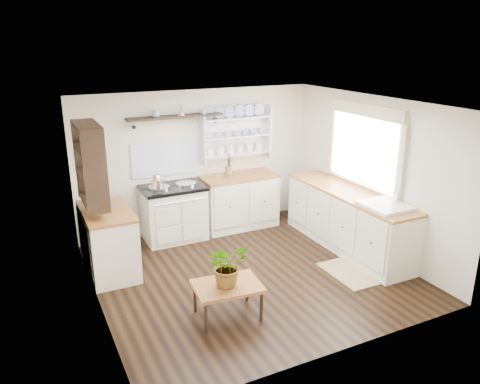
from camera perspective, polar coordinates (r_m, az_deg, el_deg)
name	(u,v)px	position (r m, az deg, el deg)	size (l,w,h in m)	color
floor	(250,273)	(6.51, 1.29, -9.82)	(4.00, 3.80, 0.01)	black
wall_back	(198,161)	(7.72, -5.14, 3.83)	(4.00, 0.02, 2.30)	silver
wall_right	(372,175)	(7.16, 15.74, 2.06)	(0.02, 3.80, 2.30)	silver
wall_left	(92,218)	(5.48, -17.58, -3.06)	(0.02, 3.80, 2.30)	silver
ceiling	(252,104)	(5.79, 1.45, 10.69)	(4.00, 3.80, 0.01)	white
window	(364,145)	(7.13, 14.93, 5.52)	(0.08, 1.55, 1.22)	white
aga_cooker	(174,212)	(7.46, -8.05, -2.46)	(0.98, 0.68, 0.91)	silver
back_cabinets	(239,200)	(7.88, -0.14, -1.02)	(1.27, 0.63, 0.90)	silver
right_cabinets	(348,219)	(7.26, 12.98, -3.25)	(0.62, 2.43, 0.90)	silver
belfast_sink	(385,214)	(6.62, 17.22, -2.59)	(0.55, 0.60, 0.45)	white
left_cabinets	(109,240)	(6.60, -15.71, -5.68)	(0.62, 1.13, 0.90)	silver
plate_rack	(235,133)	(7.85, -0.67, 7.18)	(1.20, 0.22, 0.90)	white
high_shelf	(175,117)	(7.32, -7.92, 9.02)	(1.50, 0.29, 0.16)	black
left_shelving	(90,163)	(6.23, -17.82, 3.33)	(0.28, 0.80, 1.05)	black
kettle	(157,181)	(7.09, -10.10, 1.34)	(0.17, 0.17, 0.21)	silver
utensil_crock	(229,171)	(7.74, -1.38, 2.63)	(0.12, 0.12, 0.14)	brown
center_table	(227,288)	(5.41, -1.54, -11.65)	(0.80, 0.61, 0.41)	brown
potted_plant	(227,265)	(5.27, -1.57, -8.85)	(0.45, 0.39, 0.50)	#3F7233
floor_rug	(350,273)	(6.66, 13.29, -9.56)	(0.55, 0.85, 0.02)	olive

